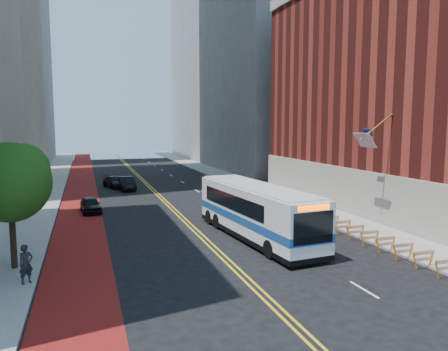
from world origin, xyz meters
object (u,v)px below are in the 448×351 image
street_tree (11,179)px  car_b (127,183)px  car_c (115,182)px  transit_bus (255,211)px  pedestrian (26,264)px  car_a (91,205)px

street_tree → car_b: 28.65m
car_b → car_c: 2.63m
car_c → transit_bus: bearing=-92.0°
street_tree → transit_bus: street_tree is taller
pedestrian → car_c: bearing=43.8°
street_tree → pedestrian: street_tree is taller
car_a → car_c: car_c is taller
transit_bus → car_a: (-10.57, 12.56, -1.23)m
car_a → car_b: (4.27, 12.33, 0.09)m
pedestrian → transit_bus: bearing=-15.4°
street_tree → car_c: street_tree is taller
street_tree → pedestrian: bearing=-72.8°
transit_bus → pedestrian: transit_bus is taller
pedestrian → street_tree: bearing=72.1°
street_tree → car_a: size_ratio=1.67×
street_tree → pedestrian: (0.84, -2.72, -3.81)m
car_a → pedestrian: (-3.20, -17.50, 0.42)m
car_b → transit_bus: bearing=-78.4°
transit_bus → car_b: bearing=98.7°
car_a → pedestrian: 17.79m
street_tree → car_b: street_tree is taller
street_tree → car_a: 15.89m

